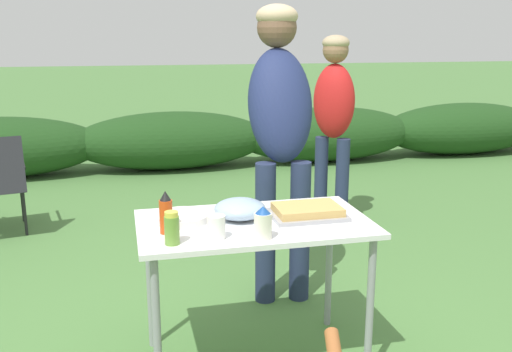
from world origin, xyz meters
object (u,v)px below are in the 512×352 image
at_px(mixing_bowl, 240,209).
at_px(hot_sauce_bottle, 166,213).
at_px(paper_cup_stack, 216,227).
at_px(mayo_bottle, 263,223).
at_px(standing_person_in_olive_jacket, 334,110).
at_px(folding_table, 254,237).
at_px(relish_jar, 172,228).
at_px(standing_person_in_red_jacket, 280,117).
at_px(plate_stack, 182,218).
at_px(food_tray, 307,212).

distance_m(mixing_bowl, hot_sauce_bottle, 0.39).
distance_m(mixing_bowl, paper_cup_stack, 0.30).
relative_size(hot_sauce_bottle, mayo_bottle, 1.34).
bearing_deg(standing_person_in_olive_jacket, mixing_bowl, -79.57).
xyz_separation_m(folding_table, mayo_bottle, (-0.02, -0.24, 0.15)).
bearing_deg(relish_jar, paper_cup_stack, 6.78).
bearing_deg(hot_sauce_bottle, mayo_bottle, -22.67).
bearing_deg(hot_sauce_bottle, folding_table, 9.37).
xyz_separation_m(standing_person_in_red_jacket, standing_person_in_olive_jacket, (0.79, 1.17, -0.13)).
bearing_deg(hot_sauce_bottle, mixing_bowl, 19.53).
relative_size(plate_stack, mayo_bottle, 1.78).
xyz_separation_m(mixing_bowl, mayo_bottle, (0.04, -0.30, 0.02)).
distance_m(food_tray, mayo_bottle, 0.38).
bearing_deg(paper_cup_stack, standing_person_in_red_jacket, 59.99).
height_order(mixing_bowl, paper_cup_stack, paper_cup_stack).
relative_size(food_tray, mayo_bottle, 2.43).
height_order(relish_jar, standing_person_in_red_jacket, standing_person_in_red_jacket).
distance_m(food_tray, hot_sauce_bottle, 0.69).
xyz_separation_m(relish_jar, mayo_bottle, (0.39, -0.02, -0.00)).
height_order(food_tray, hot_sauce_bottle, hot_sauce_bottle).
bearing_deg(paper_cup_stack, mixing_bowl, 57.84).
height_order(folding_table, relish_jar, relish_jar).
xyz_separation_m(plate_stack, mixing_bowl, (0.28, -0.02, 0.03)).
xyz_separation_m(relish_jar, standing_person_in_red_jacket, (0.75, 0.98, 0.31)).
relative_size(paper_cup_stack, mayo_bottle, 0.72).
bearing_deg(food_tray, mixing_bowl, 170.90).
distance_m(paper_cup_stack, standing_person_in_red_jacket, 1.16).
height_order(paper_cup_stack, relish_jar, relish_jar).
xyz_separation_m(relish_jar, standing_person_in_olive_jacket, (1.54, 2.15, 0.19)).
bearing_deg(mixing_bowl, food_tray, -9.10).
height_order(food_tray, relish_jar, relish_jar).
xyz_separation_m(relish_jar, hot_sauce_bottle, (-0.01, 0.15, 0.02)).
distance_m(paper_cup_stack, standing_person_in_olive_jacket, 2.53).
relative_size(mixing_bowl, hot_sauce_bottle, 1.28).
bearing_deg(relish_jar, mayo_bottle, -3.16).
bearing_deg(paper_cup_stack, folding_table, 41.94).
relative_size(mayo_bottle, standing_person_in_red_jacket, 0.08).
bearing_deg(mayo_bottle, relish_jar, 176.84).
bearing_deg(mayo_bottle, plate_stack, 134.69).
bearing_deg(relish_jar, food_tray, 18.33).
relative_size(relish_jar, standing_person_in_red_jacket, 0.08).
bearing_deg(plate_stack, mayo_bottle, -45.31).
distance_m(folding_table, mayo_bottle, 0.28).
bearing_deg(relish_jar, mixing_bowl, 38.13).
bearing_deg(standing_person_in_red_jacket, hot_sauce_bottle, -126.74).
distance_m(mixing_bowl, relish_jar, 0.45).
height_order(mixing_bowl, mayo_bottle, mayo_bottle).
bearing_deg(plate_stack, hot_sauce_bottle, -119.55).
distance_m(plate_stack, paper_cup_stack, 0.30).
xyz_separation_m(paper_cup_stack, mayo_bottle, (0.20, -0.04, 0.02)).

